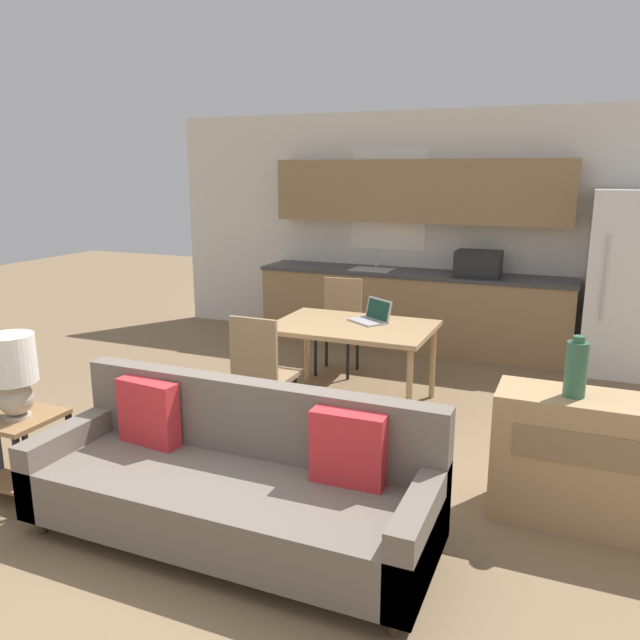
# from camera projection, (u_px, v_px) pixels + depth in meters

# --- Properties ---
(ground_plane) EXTENTS (20.00, 20.00, 0.00)m
(ground_plane) POSITION_uv_depth(u_px,v_px,m) (211.00, 541.00, 3.50)
(ground_plane) COLOR #7F6647
(wall_back) EXTENTS (6.40, 0.07, 2.70)m
(wall_back) POSITION_uv_depth(u_px,v_px,m) (421.00, 229.00, 7.33)
(wall_back) COLOR silver
(wall_back) RESTS_ON ground_plane
(kitchen_counter) EXTENTS (3.58, 0.65, 2.15)m
(kitchen_counter) POSITION_uv_depth(u_px,v_px,m) (414.00, 276.00, 7.17)
(kitchen_counter) COLOR #8E704C
(kitchen_counter) RESTS_ON ground_plane
(refrigerator) EXTENTS (0.80, 0.73, 1.85)m
(refrigerator) POSITION_uv_depth(u_px,v_px,m) (629.00, 284.00, 6.23)
(refrigerator) COLOR white
(refrigerator) RESTS_ON ground_plane
(dining_table) EXTENTS (1.37, 0.94, 0.72)m
(dining_table) POSITION_uv_depth(u_px,v_px,m) (353.00, 332.00, 5.44)
(dining_table) COLOR tan
(dining_table) RESTS_ON ground_plane
(couch) EXTENTS (2.29, 0.80, 0.85)m
(couch) POSITION_uv_depth(u_px,v_px,m) (236.00, 482.00, 3.48)
(couch) COLOR #3D2D1E
(couch) RESTS_ON ground_plane
(side_table) EXTENTS (0.45, 0.45, 0.53)m
(side_table) POSITION_uv_depth(u_px,v_px,m) (21.00, 442.00, 3.94)
(side_table) COLOR olive
(side_table) RESTS_ON ground_plane
(table_lamp) EXTENTS (0.29, 0.29, 0.53)m
(table_lamp) POSITION_uv_depth(u_px,v_px,m) (12.00, 370.00, 3.80)
(table_lamp) COLOR #B2A893
(table_lamp) RESTS_ON side_table
(credenza) EXTENTS (1.21, 0.43, 0.78)m
(credenza) POSITION_uv_depth(u_px,v_px,m) (602.00, 463.00, 3.58)
(credenza) COLOR tan
(credenza) RESTS_ON ground_plane
(vase) EXTENTS (0.12, 0.12, 0.35)m
(vase) POSITION_uv_depth(u_px,v_px,m) (576.00, 368.00, 3.49)
(vase) COLOR #336047
(vase) RESTS_ON credenza
(dining_chair_near_left) EXTENTS (0.42, 0.42, 0.96)m
(dining_chair_near_left) POSITION_uv_depth(u_px,v_px,m) (261.00, 369.00, 4.85)
(dining_chair_near_left) COLOR #997A56
(dining_chair_near_left) RESTS_ON ground_plane
(dining_chair_far_left) EXTENTS (0.44, 0.44, 0.96)m
(dining_chair_far_left) POSITION_uv_depth(u_px,v_px,m) (339.00, 322.00, 6.37)
(dining_chair_far_left) COLOR #997A56
(dining_chair_far_left) RESTS_ON ground_plane
(laptop) EXTENTS (0.41, 0.39, 0.20)m
(laptop) POSITION_uv_depth(u_px,v_px,m) (372.00, 316.00, 5.52)
(laptop) COLOR #B7BABC
(laptop) RESTS_ON dining_table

